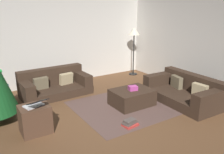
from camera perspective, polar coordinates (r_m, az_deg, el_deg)
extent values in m
plane|color=brown|center=(4.55, -1.00, -12.17)|extent=(6.40, 6.40, 0.00)
cube|color=beige|center=(6.92, -14.98, 8.75)|extent=(6.40, 0.12, 2.60)
cube|color=beige|center=(6.29, 24.30, 7.07)|extent=(0.12, 6.40, 2.60)
cube|color=#332319|center=(6.20, -13.54, -3.46)|extent=(1.76, 0.92, 0.21)
cube|color=#332319|center=(6.38, -14.77, 0.19)|extent=(1.73, 0.31, 0.46)
cube|color=#332319|center=(6.41, -7.54, -0.16)|extent=(0.27, 0.87, 0.28)
cube|color=#332319|center=(5.92, -20.38, -2.55)|extent=(0.27, 0.87, 0.28)
cube|color=tan|center=(6.34, -11.17, -0.44)|extent=(0.38, 0.21, 0.31)
cube|color=brown|center=(6.12, -17.08, -1.52)|extent=(0.37, 0.17, 0.31)
cube|color=#332319|center=(5.87, 16.76, -4.82)|extent=(1.04, 1.84, 0.23)
cube|color=#332319|center=(6.03, 19.40, -1.28)|extent=(0.31, 1.82, 0.41)
cube|color=#332319|center=(5.32, 23.14, -4.75)|extent=(0.98, 0.28, 0.29)
cube|color=#332319|center=(6.30, 11.79, -0.44)|extent=(0.98, 0.28, 0.29)
cube|color=tan|center=(5.68, 20.78, -3.09)|extent=(0.17, 0.37, 0.31)
cube|color=brown|center=(6.13, 15.58, -1.17)|extent=(0.20, 0.38, 0.30)
cube|color=#332319|center=(5.45, 4.92, -5.00)|extent=(0.92, 0.70, 0.37)
cube|color=#B23F8C|center=(5.35, 5.15, -2.73)|extent=(0.22, 0.19, 0.10)
cube|color=black|center=(5.44, 5.41, -2.86)|extent=(0.09, 0.17, 0.02)
sphere|color=#2699E5|center=(5.16, -24.49, -1.87)|extent=(0.08, 0.08, 0.08)
sphere|color=green|center=(4.94, -25.86, 1.27)|extent=(0.08, 0.08, 0.08)
cube|color=#4C3323|center=(4.49, -18.35, -9.81)|extent=(0.52, 0.44, 0.52)
cube|color=silver|center=(4.38, -18.67, -6.65)|extent=(0.37, 0.30, 0.02)
cube|color=black|center=(4.21, -17.82, -5.80)|extent=(0.37, 0.29, 0.09)
cube|color=#B7332D|center=(4.59, 4.49, -11.63)|extent=(0.30, 0.23, 0.04)
cube|color=#4C423D|center=(4.59, 4.40, -11.14)|extent=(0.31, 0.23, 0.03)
cube|color=#4C423D|center=(4.57, 4.40, -10.69)|extent=(0.25, 0.18, 0.05)
cylinder|color=black|center=(7.95, 5.18, 0.75)|extent=(0.28, 0.28, 0.02)
cylinder|color=black|center=(7.80, 5.31, 5.39)|extent=(0.04, 0.04, 1.34)
cone|color=beige|center=(7.68, 5.47, 11.17)|extent=(0.36, 0.36, 0.24)
cube|color=brown|center=(5.52, 4.87, -6.75)|extent=(2.60, 2.00, 0.01)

